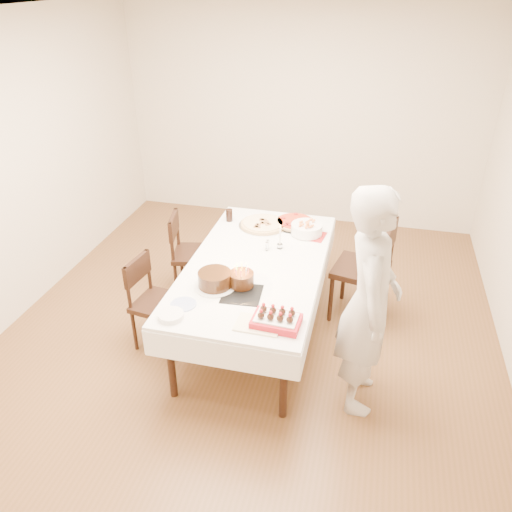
% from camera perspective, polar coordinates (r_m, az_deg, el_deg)
% --- Properties ---
extents(floor, '(5.00, 5.00, 0.00)m').
position_cam_1_polar(floor, '(4.82, -0.37, -7.85)').
color(floor, brown).
rests_on(floor, ground).
extents(wall_back, '(4.50, 0.04, 2.70)m').
position_cam_1_polar(wall_back, '(6.46, 5.23, 15.45)').
color(wall_back, beige).
rests_on(wall_back, floor).
extents(wall_front, '(4.50, 0.04, 2.70)m').
position_cam_1_polar(wall_front, '(2.20, -17.51, -18.39)').
color(wall_front, beige).
rests_on(wall_front, floor).
extents(wall_left, '(0.04, 5.00, 2.70)m').
position_cam_1_polar(wall_left, '(5.14, -25.87, 8.75)').
color(wall_left, beige).
rests_on(wall_left, floor).
extents(ceiling, '(5.00, 5.00, 0.00)m').
position_cam_1_polar(ceiling, '(3.82, -0.51, 26.16)').
color(ceiling, white).
rests_on(ceiling, wall_back).
extents(dining_table, '(1.86, 2.41, 0.75)m').
position_cam_1_polar(dining_table, '(4.51, 0.00, -4.86)').
color(dining_table, white).
rests_on(dining_table, floor).
extents(chair_right_savory, '(0.62, 0.62, 1.03)m').
position_cam_1_polar(chair_right_savory, '(4.77, 11.90, -1.50)').
color(chair_right_savory, black).
rests_on(chair_right_savory, floor).
extents(chair_left_savory, '(0.53, 0.53, 0.87)m').
position_cam_1_polar(chair_left_savory, '(5.11, -7.07, 0.23)').
color(chair_left_savory, black).
rests_on(chair_left_savory, floor).
extents(chair_left_dessert, '(0.49, 0.49, 0.85)m').
position_cam_1_polar(chair_left_dessert, '(4.44, -11.04, -5.37)').
color(chair_left_dessert, black).
rests_on(chair_left_dessert, floor).
extents(person, '(0.47, 0.68, 1.79)m').
position_cam_1_polar(person, '(3.65, 12.79, -5.26)').
color(person, beige).
rests_on(person, floor).
extents(pizza_white, '(0.58, 0.58, 0.04)m').
position_cam_1_polar(pizza_white, '(4.93, 0.81, 3.67)').
color(pizza_white, beige).
rests_on(pizza_white, dining_table).
extents(pizza_pepperoni, '(0.55, 0.55, 0.04)m').
position_cam_1_polar(pizza_pepperoni, '(4.98, 4.45, 3.86)').
color(pizza_pepperoni, red).
rests_on(pizza_pepperoni, dining_table).
extents(red_placemat, '(0.26, 0.26, 0.01)m').
position_cam_1_polar(red_placemat, '(4.78, 6.49, 2.30)').
color(red_placemat, '#B21E1E').
rests_on(red_placemat, dining_table).
extents(pasta_bowl, '(0.38, 0.38, 0.10)m').
position_cam_1_polar(pasta_bowl, '(4.78, 5.82, 3.11)').
color(pasta_bowl, white).
rests_on(pasta_bowl, dining_table).
extents(taper_candle, '(0.06, 0.06, 0.24)m').
position_cam_1_polar(taper_candle, '(4.48, 2.76, 2.25)').
color(taper_candle, white).
rests_on(taper_candle, dining_table).
extents(shaker_pair, '(0.09, 0.09, 0.08)m').
position_cam_1_polar(shaker_pair, '(4.48, 1.25, 1.12)').
color(shaker_pair, white).
rests_on(shaker_pair, dining_table).
extents(cola_glass, '(0.09, 0.09, 0.12)m').
position_cam_1_polar(cola_glass, '(5.02, -3.08, 4.68)').
color(cola_glass, black).
rests_on(cola_glass, dining_table).
extents(layer_cake, '(0.44, 0.44, 0.13)m').
position_cam_1_polar(layer_cake, '(3.97, -4.73, -2.70)').
color(layer_cake, black).
rests_on(layer_cake, dining_table).
extents(cake_board, '(0.32, 0.32, 0.01)m').
position_cam_1_polar(cake_board, '(3.90, -1.61, -4.39)').
color(cake_board, black).
rests_on(cake_board, dining_table).
extents(birthday_cake, '(0.21, 0.21, 0.18)m').
position_cam_1_polar(birthday_cake, '(3.95, -1.67, -2.24)').
color(birthday_cake, '#3E2110').
rests_on(birthday_cake, dining_table).
extents(strawberry_box, '(0.35, 0.25, 0.08)m').
position_cam_1_polar(strawberry_box, '(3.57, 2.33, -7.33)').
color(strawberry_box, '#A7131D').
rests_on(strawberry_box, dining_table).
extents(box_lid, '(0.33, 0.22, 0.03)m').
position_cam_1_polar(box_lid, '(3.58, 0.25, -7.93)').
color(box_lid, beige).
rests_on(box_lid, dining_table).
extents(plate_stack, '(0.23, 0.23, 0.04)m').
position_cam_1_polar(plate_stack, '(3.70, -9.70, -6.70)').
color(plate_stack, white).
rests_on(plate_stack, dining_table).
extents(china_plate, '(0.25, 0.25, 0.01)m').
position_cam_1_polar(china_plate, '(3.83, -8.29, -5.47)').
color(china_plate, white).
rests_on(china_plate, dining_table).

